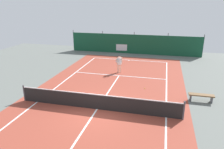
# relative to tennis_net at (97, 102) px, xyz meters

# --- Properties ---
(ground_plane) EXTENTS (36.00, 36.00, 0.00)m
(ground_plane) POSITION_rel_tennis_net_xyz_m (0.00, 0.00, -0.51)
(ground_plane) COLOR slate
(court_surface) EXTENTS (11.02, 26.60, 0.01)m
(court_surface) POSITION_rel_tennis_net_xyz_m (0.00, 0.00, -0.51)
(court_surface) COLOR brown
(court_surface) RESTS_ON ground
(tennis_net) EXTENTS (10.12, 0.10, 1.10)m
(tennis_net) POSITION_rel_tennis_net_xyz_m (0.00, 0.00, 0.00)
(tennis_net) COLOR black
(tennis_net) RESTS_ON ground
(back_fence) EXTENTS (16.30, 0.98, 2.70)m
(back_fence) POSITION_rel_tennis_net_xyz_m (-0.00, 15.67, 0.16)
(back_fence) COLOR #14472D
(back_fence) RESTS_ON ground
(tennis_player) EXTENTS (0.56, 0.83, 1.64)m
(tennis_player) POSITION_rel_tennis_net_xyz_m (-0.19, 7.32, 0.45)
(tennis_player) COLOR beige
(tennis_player) RESTS_ON ground
(tennis_ball_near_player) EXTENTS (0.07, 0.07, 0.07)m
(tennis_ball_near_player) POSITION_rel_tennis_net_xyz_m (-0.77, 10.06, -0.48)
(tennis_ball_near_player) COLOR #CCDB33
(tennis_ball_near_player) RESTS_ON ground
(tennis_ball_midcourt) EXTENTS (0.07, 0.07, 0.07)m
(tennis_ball_midcourt) POSITION_rel_tennis_net_xyz_m (2.52, 3.95, -0.48)
(tennis_ball_midcourt) COLOR #CCDB33
(tennis_ball_midcourt) RESTS_ON ground
(parked_car) EXTENTS (2.28, 4.33, 1.68)m
(parked_car) POSITION_rel_tennis_net_xyz_m (-1.51, 17.20, 0.33)
(parked_car) COLOR silver
(parked_car) RESTS_ON ground
(courtside_bench) EXTENTS (1.60, 0.40, 0.49)m
(courtside_bench) POSITION_rel_tennis_net_xyz_m (6.31, 2.70, -0.14)
(courtside_bench) COLOR brown
(courtside_bench) RESTS_ON ground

